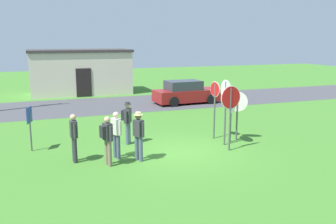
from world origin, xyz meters
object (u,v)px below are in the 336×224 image
at_px(person_in_blue, 116,132).
at_px(person_with_sunhat, 127,120).
at_px(stop_sign_rear_right, 231,106).
at_px(person_in_teal, 74,135).
at_px(info_panel_leftmost, 30,121).
at_px(person_in_dark_shirt, 139,133).
at_px(stop_sign_leaning_right, 226,100).
at_px(person_on_left, 107,137).
at_px(stop_sign_nearest, 237,107).
at_px(stop_sign_far_back, 231,112).
at_px(stop_sign_rear_left, 215,101).
at_px(parked_car_on_street, 186,93).

relative_size(person_in_blue, person_with_sunhat, 0.97).
height_order(stop_sign_rear_right, person_in_teal, stop_sign_rear_right).
distance_m(person_in_teal, info_panel_leftmost, 2.36).
bearing_deg(person_in_dark_shirt, stop_sign_leaning_right, 10.46).
bearing_deg(person_on_left, stop_sign_nearest, 13.31).
bearing_deg(stop_sign_far_back, person_with_sunhat, 163.09).
xyz_separation_m(stop_sign_rear_left, person_in_blue, (-4.50, -1.20, -0.68)).
relative_size(stop_sign_nearest, person_in_teal, 1.22).
xyz_separation_m(stop_sign_far_back, stop_sign_nearest, (0.44, 0.25, 0.15)).
bearing_deg(person_in_blue, person_on_left, -123.98).
distance_m(stop_sign_rear_left, person_on_left, 5.34).
distance_m(stop_sign_leaning_right, person_in_blue, 4.53).
height_order(stop_sign_leaning_right, person_on_left, stop_sign_leaning_right).
height_order(stop_sign_leaning_right, person_in_teal, stop_sign_leaning_right).
bearing_deg(stop_sign_leaning_right, person_with_sunhat, 157.41).
xyz_separation_m(stop_sign_rear_left, stop_sign_leaning_right, (-0.06, -1.04, 0.20)).
height_order(stop_sign_far_back, stop_sign_rear_right, stop_sign_rear_right).
bearing_deg(stop_sign_rear_left, stop_sign_nearest, -32.74).
relative_size(stop_sign_rear_right, person_in_dark_shirt, 1.44).
distance_m(stop_sign_leaning_right, info_panel_leftmost, 7.55).
xyz_separation_m(stop_sign_far_back, person_in_blue, (-4.85, -0.44, -0.31)).
bearing_deg(parked_car_on_street, info_panel_leftmost, -141.22).
bearing_deg(person_in_dark_shirt, person_in_teal, 163.16).
bearing_deg(person_in_dark_shirt, person_in_blue, 140.92).
relative_size(person_in_dark_shirt, person_with_sunhat, 1.00).
bearing_deg(person_with_sunhat, stop_sign_far_back, -16.91).
bearing_deg(person_with_sunhat, stop_sign_rear_right, -33.14).
bearing_deg(stop_sign_nearest, stop_sign_rear_right, -130.05).
height_order(person_in_dark_shirt, person_with_sunhat, same).
height_order(stop_sign_nearest, info_panel_leftmost, stop_sign_nearest).
xyz_separation_m(stop_sign_rear_right, person_on_left, (-4.70, -0.11, -0.75)).
xyz_separation_m(stop_sign_far_back, stop_sign_rear_right, (-0.61, -1.01, 0.47)).
distance_m(stop_sign_rear_right, person_in_dark_shirt, 3.65).
relative_size(parked_car_on_street, person_in_teal, 2.59).
bearing_deg(person_on_left, parked_car_on_street, 55.09).
bearing_deg(stop_sign_rear_right, person_in_blue, 172.32).
xyz_separation_m(stop_sign_leaning_right, person_in_dark_shirt, (-3.77, -0.70, -0.85)).
xyz_separation_m(stop_sign_nearest, person_with_sunhat, (-4.48, 0.98, -0.40)).
height_order(parked_car_on_street, stop_sign_leaning_right, stop_sign_leaning_right).
bearing_deg(person_with_sunhat, parked_car_on_street, 53.43).
relative_size(stop_sign_leaning_right, person_with_sunhat, 1.52).
bearing_deg(person_on_left, stop_sign_far_back, 11.84).
bearing_deg(person_in_teal, stop_sign_far_back, 3.04).
distance_m(parked_car_on_street, stop_sign_leaning_right, 9.97).
height_order(person_in_blue, person_in_dark_shirt, person_in_dark_shirt).
distance_m(stop_sign_leaning_right, person_in_teal, 5.96).
xyz_separation_m(person_on_left, info_panel_leftmost, (-2.40, 2.66, 0.19)).
relative_size(person_on_left, info_panel_leftmost, 0.99).
xyz_separation_m(stop_sign_rear_left, stop_sign_far_back, (0.36, -0.76, -0.37)).
bearing_deg(person_with_sunhat, person_in_dark_shirt, -94.01).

